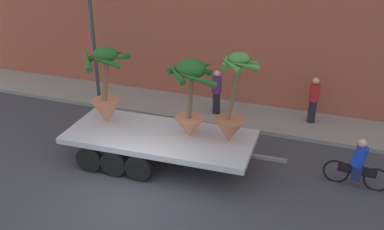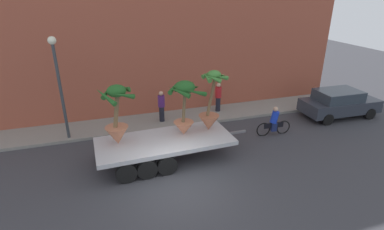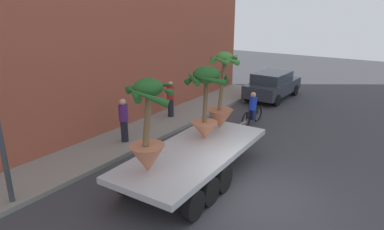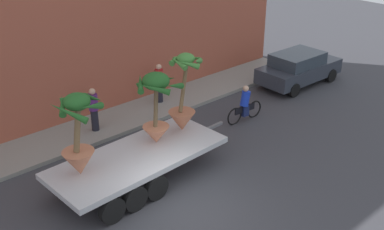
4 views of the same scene
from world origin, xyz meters
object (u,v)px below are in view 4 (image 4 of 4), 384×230
(potted_palm_middle, at_px, (79,139))
(pedestrian_far_left, at_px, (159,82))
(potted_palm_front, at_px, (183,101))
(cyclist, at_px, (245,105))
(potted_palm_rear, at_px, (156,105))
(parked_car, at_px, (299,68))
(pedestrian_near_gate, at_px, (94,109))
(flatbed_trailer, at_px, (132,163))

(potted_palm_middle, distance_m, pedestrian_far_left, 7.28)
(potted_palm_front, relative_size, cyclist, 1.48)
(potted_palm_rear, height_order, parked_car, potted_palm_rear)
(potted_palm_front, xyz_separation_m, parked_car, (8.39, 1.35, -1.23))
(potted_palm_middle, xyz_separation_m, pedestrian_near_gate, (2.52, 3.55, -1.08))
(potted_palm_middle, height_order, pedestrian_far_left, potted_palm_middle)
(potted_palm_rear, bearing_deg, cyclist, 5.98)
(flatbed_trailer, distance_m, cyclist, 6.03)
(flatbed_trailer, bearing_deg, pedestrian_far_left, 43.75)
(potted_palm_middle, relative_size, potted_palm_front, 0.92)
(cyclist, bearing_deg, potted_palm_middle, -176.07)
(flatbed_trailer, bearing_deg, potted_palm_rear, 10.35)
(parked_car, bearing_deg, pedestrian_far_left, 158.57)
(potted_palm_front, relative_size, parked_car, 0.62)
(pedestrian_near_gate, bearing_deg, cyclist, -30.90)
(cyclist, height_order, pedestrian_near_gate, pedestrian_near_gate)
(potted_palm_front, height_order, pedestrian_near_gate, potted_palm_front)
(potted_palm_middle, bearing_deg, pedestrian_far_left, 33.77)
(flatbed_trailer, xyz_separation_m, potted_palm_front, (2.41, 0.33, 1.30))
(potted_palm_middle, distance_m, potted_palm_front, 4.01)
(potted_palm_rear, bearing_deg, potted_palm_front, 5.49)
(flatbed_trailer, relative_size, pedestrian_far_left, 3.95)
(pedestrian_far_left, bearing_deg, potted_palm_rear, -128.78)
(flatbed_trailer, distance_m, parked_car, 10.93)
(pedestrian_far_left, bearing_deg, pedestrian_near_gate, -172.60)
(cyclist, distance_m, parked_car, 4.91)
(flatbed_trailer, xyz_separation_m, parked_car, (10.80, 1.69, 0.06))
(cyclist, bearing_deg, parked_car, 11.35)
(cyclist, xyz_separation_m, pedestrian_far_left, (-1.60, 3.48, 0.37))
(parked_car, bearing_deg, potted_palm_front, -170.85)
(potted_palm_front, distance_m, pedestrian_near_gate, 3.86)
(potted_palm_rear, xyz_separation_m, potted_palm_front, (1.22, 0.12, -0.25))
(flatbed_trailer, height_order, pedestrian_far_left, pedestrian_far_left)
(potted_palm_front, distance_m, cyclist, 3.86)
(potted_palm_rear, distance_m, parked_car, 9.84)
(potted_palm_rear, bearing_deg, parked_car, 8.69)
(potted_palm_middle, bearing_deg, pedestrian_near_gate, 54.69)
(pedestrian_near_gate, bearing_deg, potted_palm_front, -66.43)
(potted_palm_front, relative_size, pedestrian_far_left, 1.59)
(potted_palm_front, xyz_separation_m, pedestrian_near_gate, (-1.49, 3.42, -1.02))
(potted_palm_middle, distance_m, parked_car, 12.55)
(flatbed_trailer, relative_size, cyclist, 3.67)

